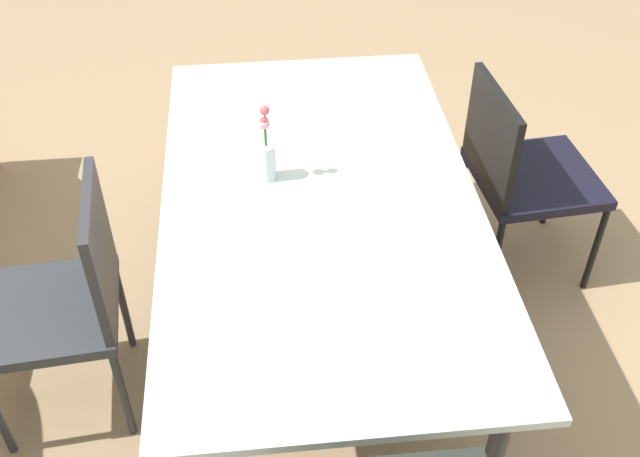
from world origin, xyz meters
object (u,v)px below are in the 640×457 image
at_px(chair_far_side, 69,294).
at_px(flower_vase, 267,155).
at_px(dining_table, 320,210).
at_px(chair_near_right, 520,168).

relative_size(chair_far_side, flower_vase, 3.19).
distance_m(dining_table, chair_near_right, 0.96).
xyz_separation_m(dining_table, chair_far_side, (-0.12, 0.84, -0.19)).
distance_m(dining_table, chair_far_side, 0.87).
bearing_deg(flower_vase, chair_near_right, -73.93).
relative_size(chair_near_right, flower_vase, 3.10).
height_order(dining_table, flower_vase, flower_vase).
distance_m(chair_far_side, chair_near_right, 1.77).
height_order(chair_near_right, flower_vase, flower_vase).
height_order(dining_table, chair_near_right, chair_near_right).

